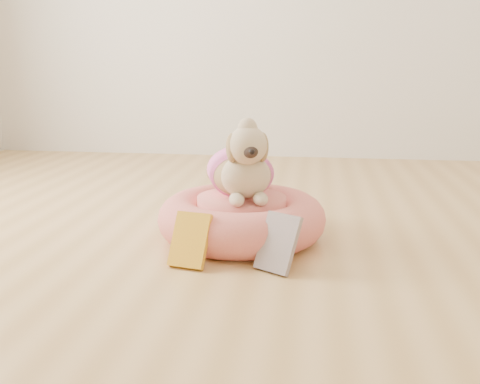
# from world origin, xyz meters

# --- Properties ---
(floor) EXTENTS (4.50, 4.50, 0.00)m
(floor) POSITION_xyz_m (0.00, 0.00, 0.00)
(floor) COLOR tan
(floor) RESTS_ON ground
(pet_bed) EXTENTS (0.66, 0.66, 0.17)m
(pet_bed) POSITION_xyz_m (0.20, 0.30, 0.08)
(pet_bed) COLOR #D65354
(pet_bed) RESTS_ON floor
(dog) EXTENTS (0.42, 0.51, 0.32)m
(dog) POSITION_xyz_m (0.20, 0.31, 0.33)
(dog) COLOR brown
(dog) RESTS_ON pet_bed
(book_yellow) EXTENTS (0.15, 0.14, 0.18)m
(book_yellow) POSITION_xyz_m (0.07, -0.01, 0.09)
(book_yellow) COLOR #FAF91A
(book_yellow) RESTS_ON floor
(book_white) EXTENTS (0.17, 0.16, 0.19)m
(book_white) POSITION_xyz_m (0.37, -0.01, 0.09)
(book_white) COLOR white
(book_white) RESTS_ON floor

